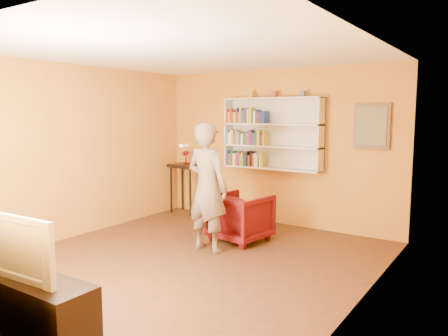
{
  "coord_description": "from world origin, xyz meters",
  "views": [
    {
      "loc": [
        3.49,
        -4.35,
        1.94
      ],
      "look_at": [
        0.08,
        0.75,
        1.17
      ],
      "focal_mm": 35.0,
      "sensor_mm": 36.0,
      "label": 1
    }
  ],
  "objects_px": {
    "person": "(207,188)",
    "armchair": "(241,217)",
    "ruby_lustre": "(186,155)",
    "console_table": "(186,172)",
    "tv_cabinet": "(28,304)",
    "television": "(25,245)",
    "bookshelf": "(274,134)"
  },
  "relations": [
    {
      "from": "armchair",
      "to": "tv_cabinet",
      "type": "relative_size",
      "value": 0.56
    },
    {
      "from": "television",
      "to": "ruby_lustre",
      "type": "bearing_deg",
      "value": 108.77
    },
    {
      "from": "ruby_lustre",
      "to": "person",
      "type": "height_order",
      "value": "person"
    },
    {
      "from": "console_table",
      "to": "ruby_lustre",
      "type": "height_order",
      "value": "ruby_lustre"
    },
    {
      "from": "tv_cabinet",
      "to": "television",
      "type": "xyz_separation_m",
      "value": [
        -0.0,
        0.0,
        0.54
      ]
    },
    {
      "from": "ruby_lustre",
      "to": "person",
      "type": "distance_m",
      "value": 2.48
    },
    {
      "from": "bookshelf",
      "to": "console_table",
      "type": "xyz_separation_m",
      "value": [
        -1.82,
        -0.16,
        -0.79
      ]
    },
    {
      "from": "person",
      "to": "armchair",
      "type": "bearing_deg",
      "value": -96.35
    },
    {
      "from": "ruby_lustre",
      "to": "armchair",
      "type": "bearing_deg",
      "value": -28.8
    },
    {
      "from": "console_table",
      "to": "tv_cabinet",
      "type": "distance_m",
      "value": 4.88
    },
    {
      "from": "console_table",
      "to": "armchair",
      "type": "height_order",
      "value": "console_table"
    },
    {
      "from": "person",
      "to": "tv_cabinet",
      "type": "distance_m",
      "value": 2.85
    },
    {
      "from": "console_table",
      "to": "ruby_lustre",
      "type": "relative_size",
      "value": 3.81
    },
    {
      "from": "bookshelf",
      "to": "television",
      "type": "distance_m",
      "value": 4.73
    },
    {
      "from": "ruby_lustre",
      "to": "armchair",
      "type": "xyz_separation_m",
      "value": [
        1.89,
        -1.04,
        -0.78
      ]
    },
    {
      "from": "bookshelf",
      "to": "ruby_lustre",
      "type": "bearing_deg",
      "value": -174.99
    },
    {
      "from": "television",
      "to": "armchair",
      "type": "bearing_deg",
      "value": 85.49
    },
    {
      "from": "console_table",
      "to": "ruby_lustre",
      "type": "bearing_deg",
      "value": -33.69
    },
    {
      "from": "bookshelf",
      "to": "ruby_lustre",
      "type": "xyz_separation_m",
      "value": [
        -1.82,
        -0.16,
        -0.44
      ]
    },
    {
      "from": "armchair",
      "to": "television",
      "type": "relative_size",
      "value": 0.81
    },
    {
      "from": "person",
      "to": "tv_cabinet",
      "type": "bearing_deg",
      "value": 95.25
    },
    {
      "from": "person",
      "to": "television",
      "type": "height_order",
      "value": "person"
    },
    {
      "from": "tv_cabinet",
      "to": "person",
      "type": "bearing_deg",
      "value": 90.96
    },
    {
      "from": "ruby_lustre",
      "to": "tv_cabinet",
      "type": "xyz_separation_m",
      "value": [
        1.81,
        -4.5,
        -0.89
      ]
    },
    {
      "from": "television",
      "to": "console_table",
      "type": "bearing_deg",
      "value": 108.77
    },
    {
      "from": "person",
      "to": "bookshelf",
      "type": "bearing_deg",
      "value": -87.38
    },
    {
      "from": "ruby_lustre",
      "to": "tv_cabinet",
      "type": "relative_size",
      "value": 0.18
    },
    {
      "from": "armchair",
      "to": "tv_cabinet",
      "type": "bearing_deg",
      "value": 96.52
    },
    {
      "from": "armchair",
      "to": "television",
      "type": "height_order",
      "value": "television"
    },
    {
      "from": "console_table",
      "to": "armchair",
      "type": "xyz_separation_m",
      "value": [
        1.89,
        -1.04,
        -0.43
      ]
    },
    {
      "from": "bookshelf",
      "to": "tv_cabinet",
      "type": "relative_size",
      "value": 1.24
    },
    {
      "from": "ruby_lustre",
      "to": "television",
      "type": "relative_size",
      "value": 0.26
    }
  ]
}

